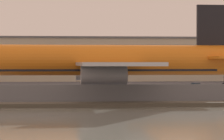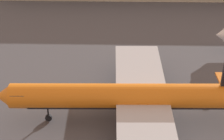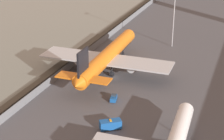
% 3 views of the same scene
% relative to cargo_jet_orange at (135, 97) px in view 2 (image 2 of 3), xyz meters
% --- Properties ---
extents(ground_plane, '(500.00, 500.00, 0.00)m').
position_rel_cargo_jet_orange_xyz_m(ground_plane, '(2.97, 3.52, -5.45)').
color(ground_plane, '#4C4C51').
extents(cargo_jet_orange, '(49.84, 42.65, 14.29)m').
position_rel_cargo_jet_orange_xyz_m(cargo_jet_orange, '(0.00, 0.00, 0.00)').
color(cargo_jet_orange, orange).
rests_on(cargo_jet_orange, ground).
extents(baggage_tug, '(3.45, 2.19, 1.80)m').
position_rel_cargo_jet_orange_xyz_m(baggage_tug, '(17.70, 8.97, -4.65)').
color(baggage_tug, '#19519E').
rests_on(baggage_tug, ground).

